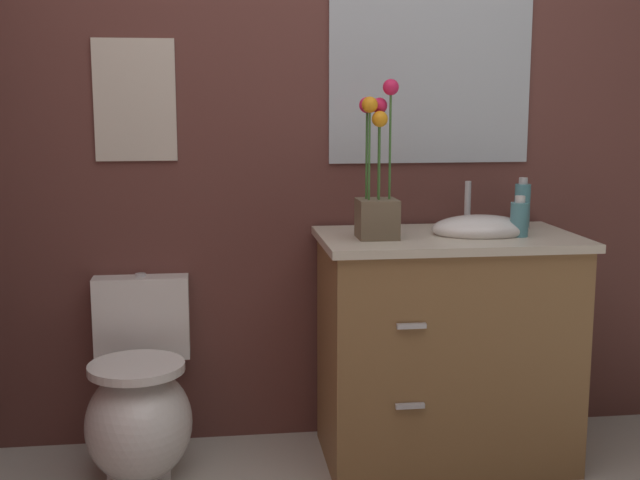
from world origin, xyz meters
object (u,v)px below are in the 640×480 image
object	(u,v)px
flower_vase	(377,190)
soap_bottle	(519,218)
wall_mirror	(431,72)
toilet	(140,407)
vanity_cabinet	(446,345)
lotion_bottle	(522,206)
wall_poster	(135,100)

from	to	relation	value
flower_vase	soap_bottle	world-z (taller)	flower_vase
soap_bottle	wall_mirror	world-z (taller)	wall_mirror
wall_mirror	flower_vase	bearing A→B (deg)	-129.43
toilet	wall_mirror	xyz separation A→B (m)	(1.13, 0.27, 1.21)
vanity_cabinet	lotion_bottle	size ratio (longest dim) A/B	5.29
lotion_bottle	wall_mirror	bearing A→B (deg)	148.37
lotion_bottle	wall_mirror	distance (m)	0.62
soap_bottle	wall_mirror	bearing A→B (deg)	123.66
flower_vase	soap_bottle	size ratio (longest dim) A/B	3.79
lotion_bottle	wall_mirror	world-z (taller)	wall_mirror
flower_vase	lotion_bottle	size ratio (longest dim) A/B	2.84
soap_bottle	lotion_bottle	world-z (taller)	lotion_bottle
toilet	flower_vase	xyz separation A→B (m)	(0.86, -0.07, 0.79)
soap_bottle	wall_mirror	size ratio (longest dim) A/B	0.18
toilet	vanity_cabinet	world-z (taller)	vanity_cabinet
vanity_cabinet	lotion_bottle	distance (m)	0.60
lotion_bottle	wall_poster	xyz separation A→B (m)	(-1.45, 0.19, 0.40)
vanity_cabinet	flower_vase	distance (m)	0.65
wall_poster	wall_mirror	size ratio (longest dim) A/B	0.56
lotion_bottle	toilet	bearing A→B (deg)	-177.11
flower_vase	lotion_bottle	xyz separation A→B (m)	(0.59, 0.14, -0.08)
soap_bottle	lotion_bottle	size ratio (longest dim) A/B	0.75
lotion_bottle	wall_poster	distance (m)	1.51
vanity_cabinet	wall_mirror	size ratio (longest dim) A/B	1.30
toilet	lotion_bottle	distance (m)	1.61
soap_bottle	wall_poster	distance (m)	1.48
flower_vase	vanity_cabinet	bearing A→B (deg)	8.37
toilet	vanity_cabinet	xyz separation A→B (m)	(1.13, -0.03, 0.20)
wall_poster	wall_mirror	bearing A→B (deg)	0.00
wall_poster	flower_vase	bearing A→B (deg)	-21.38
vanity_cabinet	wall_poster	world-z (taller)	wall_poster
vanity_cabinet	wall_mirror	bearing A→B (deg)	90.53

